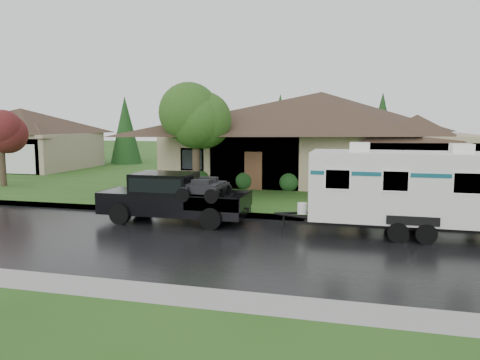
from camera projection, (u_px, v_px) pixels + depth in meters
The scene contains 11 objects.
ground at pixel (231, 229), 17.08m from camera, with size 140.00×140.00×0.00m, color #265019.
road at pixel (214, 243), 15.16m from camera, with size 140.00×8.00×0.01m, color black.
curb at pixel (246, 215), 19.23m from camera, with size 140.00×0.50×0.15m, color gray.
lawn at pixel (291, 179), 31.47m from camera, with size 140.00×26.00×0.15m, color #265019.
house_main at pixel (326, 126), 29.34m from camera, with size 19.44×10.80×6.90m.
house_far at pixel (23, 133), 37.38m from camera, with size 10.80×8.64×5.80m.
tree_left_green at pixel (196, 117), 23.62m from camera, with size 3.45×3.45×5.71m.
tree_red at pixel (1, 133), 27.07m from camera, with size 2.71×2.71×4.49m.
shrub_row at pixel (312, 182), 25.43m from camera, with size 13.60×1.00×1.00m.
pickup_truck at pixel (171, 196), 18.25m from camera, with size 5.75×2.19×1.92m.
travel_trailer at pixel (410, 187), 15.96m from camera, with size 7.09×2.49×3.18m.
Camera 1 is at (4.54, -16.09, 3.92)m, focal length 35.00 mm.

